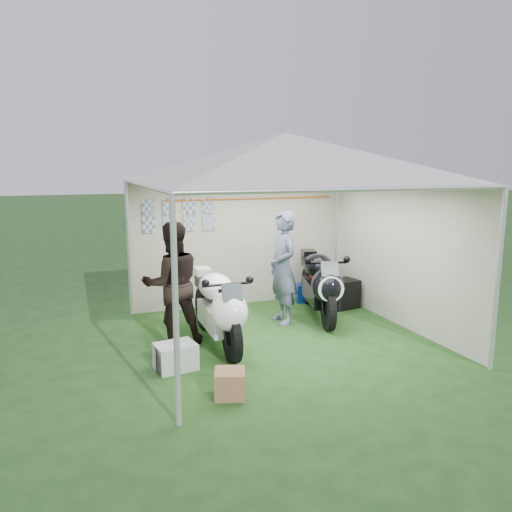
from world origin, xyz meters
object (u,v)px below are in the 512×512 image
object	(u,v)px
person_dark_jacket	(172,284)
crate_0	(176,356)
equipment_box	(343,294)
canopy_tent	(284,163)
person_blue_jacket	(283,268)
motorcycle_white	(219,306)
crate_1	(230,383)
paddock_stand	(308,293)
motorcycle_black	(320,282)

from	to	relation	value
person_dark_jacket	crate_0	world-z (taller)	person_dark_jacket
equipment_box	crate_0	distance (m)	3.80
canopy_tent	person_blue_jacket	world-z (taller)	canopy_tent
person_dark_jacket	crate_0	size ratio (longest dim) A/B	3.58
person_blue_jacket	crate_0	distance (m)	2.52
canopy_tent	motorcycle_white	distance (m)	2.22
motorcycle_white	equipment_box	bearing A→B (deg)	23.38
canopy_tent	crate_0	xyz separation A→B (m)	(-1.75, -0.64, -2.41)
crate_1	equipment_box	bearing A→B (deg)	41.89
paddock_stand	canopy_tent	bearing A→B (deg)	-126.95
motorcycle_white	canopy_tent	bearing A→B (deg)	3.00
paddock_stand	crate_1	distance (m)	4.15
motorcycle_black	crate_0	world-z (taller)	motorcycle_black
motorcycle_black	paddock_stand	bearing A→B (deg)	90.00
paddock_stand	crate_1	bearing A→B (deg)	-128.31
equipment_box	crate_0	bearing A→B (deg)	-153.43
equipment_box	person_blue_jacket	bearing A→B (deg)	-162.95
person_blue_jacket	motorcycle_white	bearing A→B (deg)	-62.36
equipment_box	motorcycle_white	bearing A→B (deg)	-157.42
motorcycle_white	paddock_stand	size ratio (longest dim) A/B	4.82
person_blue_jacket	equipment_box	bearing A→B (deg)	106.70
motorcycle_white	paddock_stand	world-z (taller)	motorcycle_white
canopy_tent	paddock_stand	size ratio (longest dim) A/B	12.71
paddock_stand	motorcycle_black	bearing A→B (deg)	-105.33
motorcycle_white	person_dark_jacket	size ratio (longest dim) A/B	1.21
person_blue_jacket	crate_0	xyz separation A→B (m)	(-2.03, -1.28, -0.75)
motorcycle_white	crate_0	size ratio (longest dim) A/B	4.33
crate_1	motorcycle_white	bearing A→B (deg)	78.05
canopy_tent	equipment_box	world-z (taller)	canopy_tent
person_blue_jacket	canopy_tent	bearing A→B (deg)	-24.07
motorcycle_black	person_dark_jacket	xyz separation A→B (m)	(-2.56, -0.38, 0.27)
canopy_tent	motorcycle_white	size ratio (longest dim) A/B	2.64
motorcycle_white	crate_1	bearing A→B (deg)	-101.15
canopy_tent	equipment_box	distance (m)	3.03
crate_1	person_dark_jacket	bearing A→B (deg)	97.74
canopy_tent	motorcycle_black	distance (m)	2.29
crate_0	crate_1	size ratio (longest dim) A/B	1.47
canopy_tent	crate_0	distance (m)	3.05
motorcycle_black	crate_1	bearing A→B (deg)	-120.01
person_dark_jacket	crate_0	xyz separation A→B (m)	(-0.16, -0.92, -0.72)
person_blue_jacket	equipment_box	world-z (taller)	person_blue_jacket
motorcycle_black	person_blue_jacket	bearing A→B (deg)	-162.95
motorcycle_white	crate_0	xyz separation A→B (m)	(-0.75, -0.60, -0.42)
crate_1	person_blue_jacket	bearing A→B (deg)	54.35
motorcycle_black	equipment_box	xyz separation A→B (m)	(0.68, 0.40, -0.36)
paddock_stand	motorcycle_white	bearing A→B (deg)	-143.07
motorcycle_black	crate_0	xyz separation A→B (m)	(-2.72, -1.30, -0.45)
canopy_tent	equipment_box	bearing A→B (deg)	32.84
person_dark_jacket	equipment_box	size ratio (longest dim) A/B	3.45
canopy_tent	crate_0	bearing A→B (deg)	-160.03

